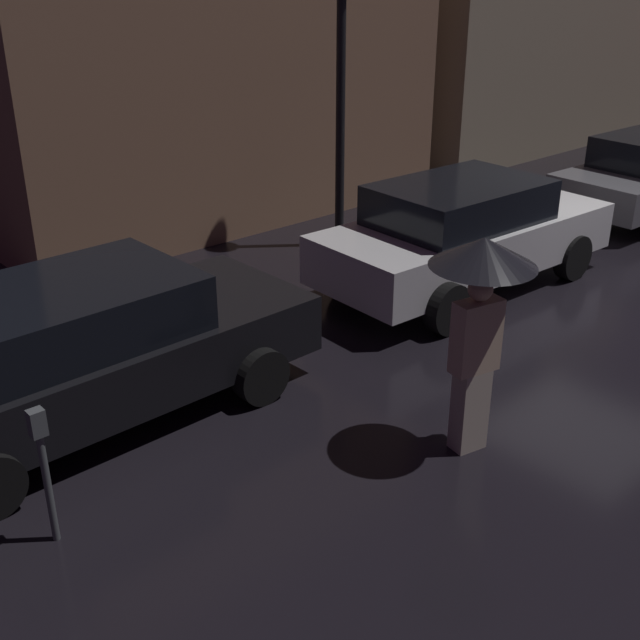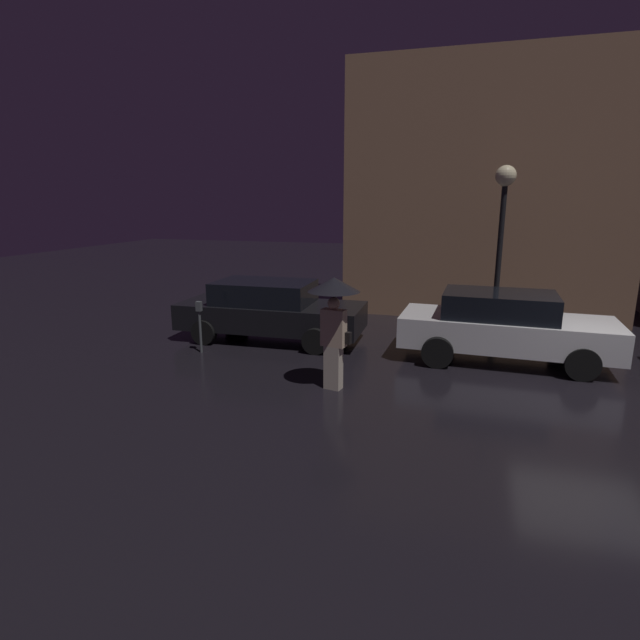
{
  "view_description": "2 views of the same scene",
  "coord_description": "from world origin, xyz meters",
  "px_view_note": "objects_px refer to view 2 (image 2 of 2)",
  "views": [
    {
      "loc": [
        -9.99,
        -5.24,
        4.27
      ],
      "look_at": [
        -5.3,
        0.07,
        1.02
      ],
      "focal_mm": 45.0,
      "sensor_mm": 36.0,
      "label": 1
    },
    {
      "loc": [
        -2.48,
        -9.81,
        3.41
      ],
      "look_at": [
        -5.33,
        -0.06,
        0.97
      ],
      "focal_mm": 28.0,
      "sensor_mm": 36.0,
      "label": 2
    }
  ],
  "objects_px": {
    "parked_car_black": "(270,310)",
    "pedestrian_with_umbrella": "(334,306)",
    "street_lamp_near": "(503,208)",
    "parking_meter": "(200,321)",
    "parked_car_white": "(504,326)"
  },
  "relations": [
    {
      "from": "parked_car_black",
      "to": "pedestrian_with_umbrella",
      "type": "height_order",
      "value": "pedestrian_with_umbrella"
    },
    {
      "from": "street_lamp_near",
      "to": "parking_meter",
      "type": "bearing_deg",
      "value": -150.29
    },
    {
      "from": "parked_car_white",
      "to": "pedestrian_with_umbrella",
      "type": "distance_m",
      "value": 4.15
    },
    {
      "from": "pedestrian_with_umbrella",
      "to": "street_lamp_near",
      "type": "relative_size",
      "value": 0.49
    },
    {
      "from": "parking_meter",
      "to": "street_lamp_near",
      "type": "relative_size",
      "value": 0.28
    },
    {
      "from": "pedestrian_with_umbrella",
      "to": "parking_meter",
      "type": "bearing_deg",
      "value": -9.31
    },
    {
      "from": "parked_car_black",
      "to": "parking_meter",
      "type": "bearing_deg",
      "value": -127.12
    },
    {
      "from": "street_lamp_near",
      "to": "parked_car_black",
      "type": "bearing_deg",
      "value": -157.87
    },
    {
      "from": "parked_car_white",
      "to": "parking_meter",
      "type": "bearing_deg",
      "value": -166.54
    },
    {
      "from": "pedestrian_with_umbrella",
      "to": "parked_car_black",
      "type": "bearing_deg",
      "value": -38.32
    },
    {
      "from": "parking_meter",
      "to": "street_lamp_near",
      "type": "bearing_deg",
      "value": 29.71
    },
    {
      "from": "street_lamp_near",
      "to": "pedestrian_with_umbrella",
      "type": "bearing_deg",
      "value": -120.91
    },
    {
      "from": "parked_car_black",
      "to": "street_lamp_near",
      "type": "bearing_deg",
      "value": 20.88
    },
    {
      "from": "pedestrian_with_umbrella",
      "to": "street_lamp_near",
      "type": "distance_m",
      "value": 6.13
    },
    {
      "from": "parked_car_black",
      "to": "street_lamp_near",
      "type": "relative_size",
      "value": 1.08
    }
  ]
}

